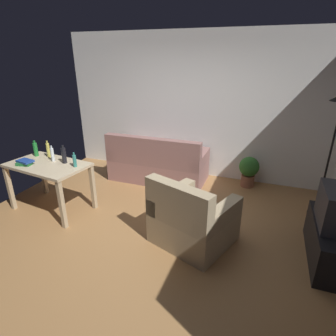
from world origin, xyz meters
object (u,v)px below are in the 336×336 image
at_px(bottle_squat, 48,150).
at_px(book_stack, 25,162).
at_px(couch, 158,165).
at_px(bottle_green, 36,149).
at_px(desk, 48,170).
at_px(potted_plant, 249,170).
at_px(bottle_dark, 64,155).
at_px(bottle_tall, 75,161).
at_px(armchair, 191,220).
at_px(tv_stand, 331,243).
at_px(bottle_clear, 52,154).

height_order(bottle_squat, book_stack, bottle_squat).
height_order(couch, bottle_green, bottle_green).
height_order(desk, bottle_squat, bottle_squat).
bearing_deg(potted_plant, book_stack, -146.48).
height_order(bottle_dark, bottle_tall, bottle_dark).
bearing_deg(bottle_tall, bottle_squat, 162.70).
height_order(potted_plant, book_stack, book_stack).
distance_m(bottle_green, book_stack, 0.40).
xyz_separation_m(bottle_squat, bottle_dark, (0.42, -0.13, 0.01)).
xyz_separation_m(couch, bottle_dark, (-0.90, -1.46, 0.58)).
bearing_deg(armchair, potted_plant, -84.86).
distance_m(potted_plant, armchair, 2.03).
height_order(couch, bottle_squat, bottle_squat).
bearing_deg(bottle_green, bottle_tall, -10.99).
height_order(tv_stand, bottle_squat, bottle_squat).
distance_m(bottle_green, bottle_tall, 0.90).
bearing_deg(bottle_dark, potted_plant, 34.54).
height_order(couch, bottle_tall, bottle_tall).
bearing_deg(potted_plant, bottle_squat, -151.30).
relative_size(desk, bottle_clear, 5.22).
bearing_deg(bottle_clear, couch, 52.20).
bearing_deg(tv_stand, armchair, 98.06).
xyz_separation_m(tv_stand, armchair, (-1.63, -0.23, 0.08)).
height_order(bottle_dark, book_stack, bottle_dark).
distance_m(tv_stand, bottle_squat, 4.14).
relative_size(couch, tv_stand, 1.65).
relative_size(tv_stand, bottle_dark, 3.95).
bearing_deg(desk, bottle_dark, 34.36).
bearing_deg(bottle_tall, bottle_green, 169.01).
xyz_separation_m(couch, bottle_green, (-1.54, -1.36, 0.57)).
relative_size(armchair, bottle_clear, 4.63).
distance_m(tv_stand, book_stack, 4.22).
xyz_separation_m(tv_stand, desk, (-3.90, -0.16, 0.41)).
bearing_deg(bottle_dark, book_stack, -152.06).
distance_m(couch, tv_stand, 3.11).
relative_size(desk, book_stack, 4.99).
bearing_deg(bottle_tall, armchair, -3.79).
xyz_separation_m(desk, armchair, (2.27, -0.07, -0.33)).
bearing_deg(potted_plant, bottle_clear, -147.76).
bearing_deg(desk, couch, 61.71).
relative_size(bottle_dark, book_stack, 1.09).
relative_size(armchair, bottle_green, 4.44).
bearing_deg(bottle_squat, potted_plant, 28.70).
distance_m(bottle_squat, book_stack, 0.42).
height_order(tv_stand, potted_plant, potted_plant).
bearing_deg(tv_stand, bottle_green, 89.19).
distance_m(couch, potted_plant, 1.70).
bearing_deg(armchair, bottle_tall, 16.55).
height_order(bottle_clear, book_stack, bottle_clear).
relative_size(couch, bottle_clear, 7.38).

